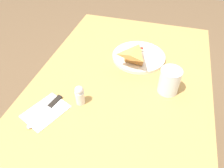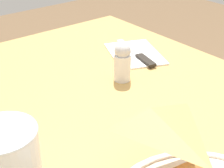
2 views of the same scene
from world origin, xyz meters
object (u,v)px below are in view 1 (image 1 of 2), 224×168
Objects in this scene: napkin_folded at (46,111)px; salt_shaker at (80,95)px; butter_knife at (47,109)px; dining_table at (122,93)px; plate_pizza at (139,56)px; milk_glass at (169,82)px.

napkin_folded is 0.15m from salt_shaker.
salt_shaker is at bearing 137.91° from butter_knife.
dining_table is 0.38m from napkin_folded.
plate_pizza is 0.53m from napkin_folded.
salt_shaker is (-0.08, 0.11, 0.04)m from napkin_folded.
salt_shaker is at bearing -63.39° from milk_glass.
milk_glass reaches higher than butter_knife.
plate_pizza reaches higher than butter_knife.
salt_shaker reaches higher than napkin_folded.
milk_glass is at bearing 132.35° from butter_knife.
napkin_folded is 1.07× the size of butter_knife.
napkin_folded is (0.25, -0.45, -0.05)m from milk_glass.
plate_pizza is 0.26m from milk_glass.
dining_table is 0.38m from butter_knife.
plate_pizza reaches higher than napkin_folded.
salt_shaker is at bearing 126.61° from napkin_folded.
butter_knife is (0.24, -0.45, -0.04)m from milk_glass.
butter_knife is at bearing -32.52° from plate_pizza.
butter_knife is (0.44, -0.28, -0.01)m from plate_pizza.
milk_glass is 0.37m from salt_shaker.
plate_pizza is 0.52m from butter_knife.
napkin_folded is at bearing -41.27° from dining_table.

